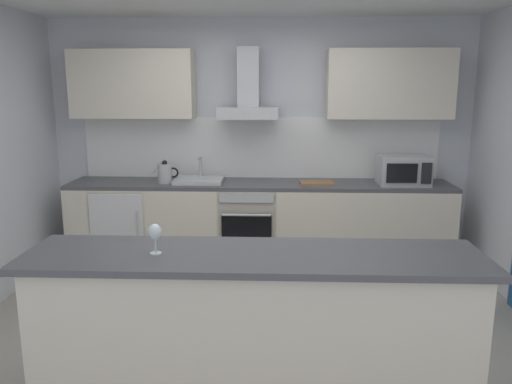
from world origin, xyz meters
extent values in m
cube|color=gray|center=(0.00, 0.00, -0.01)|extent=(5.54, 4.87, 0.02)
cube|color=silver|center=(0.00, 2.00, 1.30)|extent=(5.54, 0.12, 2.60)
cube|color=white|center=(0.00, 1.92, 1.23)|extent=(3.86, 0.02, 0.66)
cube|color=beige|center=(0.00, 1.62, 0.43)|extent=(3.99, 0.60, 0.86)
cube|color=#4C4C51|center=(0.00, 1.62, 0.88)|extent=(3.99, 0.60, 0.04)
cube|color=beige|center=(0.05, -0.80, 0.45)|extent=(2.55, 0.52, 0.90)
cube|color=#4C4C51|center=(0.05, -0.80, 0.92)|extent=(2.65, 0.64, 0.04)
cube|color=beige|center=(-1.33, 1.77, 1.91)|extent=(1.28, 0.32, 0.70)
cube|color=beige|center=(1.33, 1.77, 1.91)|extent=(1.28, 0.32, 0.70)
cube|color=slate|center=(-0.12, 1.60, 0.46)|extent=(0.60, 0.56, 0.80)
cube|color=black|center=(-0.12, 1.30, 0.40)|extent=(0.50, 0.02, 0.48)
cube|color=#B7BABC|center=(-0.12, 1.30, 0.80)|extent=(0.54, 0.02, 0.09)
cylinder|color=#B7BABC|center=(-0.12, 1.27, 0.64)|extent=(0.49, 0.02, 0.02)
cube|color=white|center=(-1.44, 1.60, 0.42)|extent=(0.58, 0.56, 0.85)
cube|color=silver|center=(-1.44, 1.31, 0.43)|extent=(0.55, 0.02, 0.80)
cylinder|color=#B7BABC|center=(-1.22, 1.29, 0.47)|extent=(0.02, 0.02, 0.38)
cube|color=#B7BABC|center=(1.48, 1.57, 1.05)|extent=(0.50, 0.36, 0.30)
cube|color=black|center=(1.42, 1.38, 1.05)|extent=(0.30, 0.02, 0.19)
cube|color=black|center=(1.66, 1.38, 1.05)|extent=(0.10, 0.01, 0.21)
cube|color=silver|center=(-0.63, 1.60, 0.92)|extent=(0.50, 0.40, 0.04)
cylinder|color=#B7BABC|center=(-0.63, 1.72, 1.03)|extent=(0.03, 0.03, 0.26)
cylinder|color=#B7BABC|center=(-0.63, 1.64, 1.15)|extent=(0.03, 0.16, 0.03)
cylinder|color=#B7BABC|center=(-0.98, 1.56, 1.00)|extent=(0.15, 0.15, 0.20)
sphere|color=black|center=(-0.98, 1.56, 1.11)|extent=(0.06, 0.06, 0.06)
cone|color=#B7BABC|center=(-1.08, 1.56, 1.04)|extent=(0.09, 0.04, 0.07)
torus|color=black|center=(-0.89, 1.56, 1.01)|extent=(0.11, 0.02, 0.11)
cube|color=#B7BABC|center=(-0.12, 1.70, 1.62)|extent=(0.62, 0.45, 0.12)
cube|color=#B7BABC|center=(-0.12, 1.75, 1.98)|extent=(0.22, 0.22, 0.60)
cylinder|color=silver|center=(-0.51, -0.83, 0.94)|extent=(0.07, 0.07, 0.01)
cylinder|color=silver|center=(-0.51, -0.83, 0.99)|extent=(0.01, 0.01, 0.09)
ellipsoid|color=silver|center=(-0.51, -0.83, 1.07)|extent=(0.08, 0.08, 0.10)
cube|color=#9E7247|center=(0.60, 1.57, 0.91)|extent=(0.36, 0.25, 0.02)
camera|label=1|loc=(0.17, -3.54, 1.87)|focal=35.18mm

